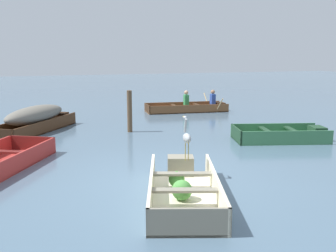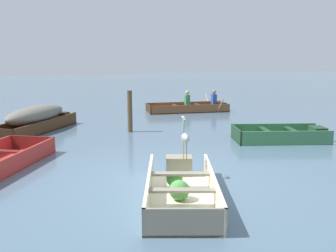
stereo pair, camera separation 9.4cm
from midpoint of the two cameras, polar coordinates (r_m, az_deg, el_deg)
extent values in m
plane|color=slate|center=(7.54, -0.37, -7.84)|extent=(80.00, 80.00, 0.00)
cube|color=beige|center=(6.47, 2.42, -10.88)|extent=(2.01, 3.00, 0.04)
cube|color=beige|center=(6.40, -2.52, -9.33)|extent=(0.99, 2.63, 0.41)
cube|color=beige|center=(6.45, 7.35, -9.26)|extent=(0.99, 2.63, 0.41)
cube|color=gray|center=(5.15, 3.11, -14.55)|extent=(1.09, 0.43, 0.41)
cube|color=gray|center=(7.54, 2.04, -6.03)|extent=(0.61, 0.51, 0.37)
cube|color=gray|center=(6.76, 2.29, -7.29)|extent=(1.03, 0.50, 0.04)
cube|color=gray|center=(5.98, 2.62, -9.77)|extent=(1.03, 0.50, 0.04)
sphere|color=#428438|center=(6.86, 1.40, -8.10)|extent=(0.29, 0.29, 0.29)
sphere|color=#4C9342|center=(6.27, 2.17, -9.74)|extent=(0.34, 0.34, 0.34)
cube|color=#387047|center=(11.16, 16.84, -2.05)|extent=(2.79, 1.88, 0.04)
cube|color=#387047|center=(11.65, 15.96, -0.59)|extent=(2.46, 0.80, 0.39)
cube|color=#387047|center=(10.60, 17.91, -1.79)|extent=(2.46, 0.80, 0.39)
cube|color=#1E3D27|center=(10.76, 10.59, -1.26)|extent=(0.39, 1.15, 0.39)
cube|color=#1E3D27|center=(11.53, 22.04, -0.97)|extent=(0.50, 0.62, 0.35)
cube|color=#1E3D27|center=(11.24, 18.75, -0.64)|extent=(0.47, 1.08, 0.04)
cube|color=#1E3D27|center=(10.98, 15.03, -0.69)|extent=(0.47, 1.08, 0.04)
cube|color=#4C2D19|center=(12.68, -19.12, -0.67)|extent=(2.71, 3.22, 0.04)
cube|color=#4C2D19|center=(12.90, -20.72, 0.22)|extent=(2.02, 2.71, 0.40)
cube|color=#4C2D19|center=(12.41, -17.56, 0.02)|extent=(2.02, 2.71, 0.40)
cube|color=black|center=(11.39, -23.96, -1.35)|extent=(0.76, 0.58, 0.40)
cube|color=black|center=(13.86, -15.62, 1.29)|extent=(0.54, 0.53, 0.36)
cube|color=black|center=(13.03, -17.93, 0.94)|extent=(0.74, 0.61, 0.04)
cube|color=black|center=(12.24, -20.55, 0.16)|extent=(0.74, 0.61, 0.04)
ellipsoid|color=#6B665B|center=(12.59, -19.27, 1.72)|extent=(2.32, 2.71, 0.53)
cube|color=#AD2D28|center=(8.39, -21.83, -5.29)|extent=(1.73, 2.93, 0.39)
cube|color=maroon|center=(10.06, -19.73, -2.56)|extent=(1.09, 0.66, 0.39)
cube|color=maroon|center=(9.09, -23.36, -3.56)|extent=(1.06, 0.70, 0.04)
cube|color=brown|center=(16.26, 3.10, 2.32)|extent=(3.58, 1.60, 0.04)
cube|color=brown|center=(16.78, 2.58, 3.11)|extent=(3.44, 0.48, 0.35)
cube|color=brown|center=(15.70, 3.67, 2.57)|extent=(3.44, 0.48, 0.35)
cube|color=#3F2716|center=(15.86, -2.85, 2.66)|extent=(0.20, 1.17, 0.35)
cube|color=#3F2716|center=(16.72, 8.24, 3.05)|extent=(0.42, 0.57, 0.31)
cube|color=#3F2716|center=(16.38, 4.86, 3.20)|extent=(0.29, 1.09, 0.04)
cube|color=#3F2716|center=(16.09, 1.33, 3.10)|extent=(0.29, 1.09, 0.04)
cube|color=#338C4C|center=(16.20, 3.12, 3.99)|extent=(0.21, 0.30, 0.44)
sphere|color=tan|center=(16.16, 3.13, 5.12)|extent=(0.18, 0.18, 0.18)
cube|color=#2D4CA5|center=(16.57, 7.16, 4.08)|extent=(0.21, 0.30, 0.44)
sphere|color=#9E7051|center=(16.53, 7.19, 5.18)|extent=(0.18, 0.18, 0.18)
cylinder|color=tan|center=(17.41, 6.16, 4.08)|extent=(0.12, 0.64, 0.55)
cylinder|color=tan|center=(15.75, 8.25, 3.33)|extent=(0.12, 0.64, 0.55)
cylinder|color=olive|center=(7.16, 2.76, -3.94)|extent=(0.02, 0.02, 0.35)
cylinder|color=olive|center=(7.17, 3.23, -3.92)|extent=(0.02, 0.02, 0.35)
ellipsoid|color=#93999E|center=(7.10, 3.02, -1.86)|extent=(0.19, 0.34, 0.18)
cylinder|color=#93999E|center=(7.17, 2.80, 0.06)|extent=(0.06, 0.12, 0.28)
ellipsoid|color=#93999E|center=(7.18, 2.73, 1.29)|extent=(0.08, 0.12, 0.06)
cone|color=gold|center=(7.26, 2.57, 1.39)|extent=(0.04, 0.10, 0.02)
cylinder|color=brown|center=(11.84, -5.60, 2.24)|extent=(0.16, 0.16, 1.32)
camera|label=1|loc=(0.05, -89.76, 0.05)|focal=40.00mm
camera|label=2|loc=(0.05, 90.24, -0.05)|focal=40.00mm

